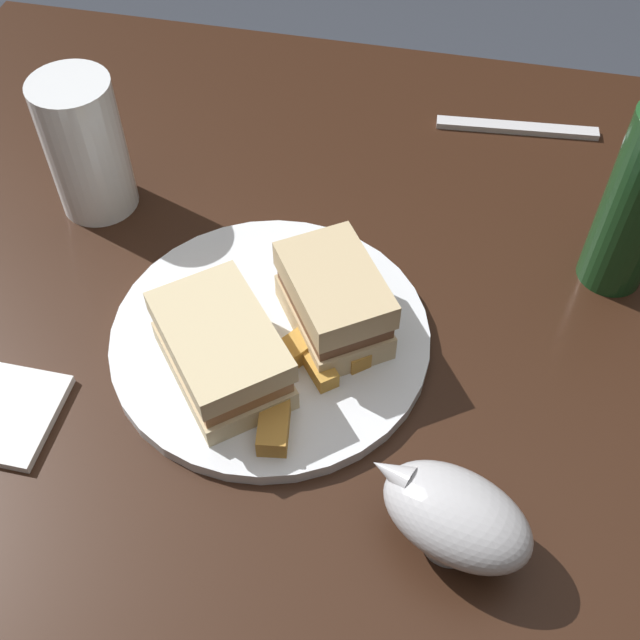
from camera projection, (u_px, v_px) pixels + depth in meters
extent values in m
plane|color=#333842|center=(347.00, 615.00, 1.28)|extent=(6.00, 6.00, 0.00)
cube|color=black|center=(355.00, 518.00, 0.99)|extent=(1.16, 0.93, 0.74)
cylinder|color=white|center=(271.00, 337.00, 0.69)|extent=(0.28, 0.28, 0.01)
cube|color=beige|center=(224.00, 364.00, 0.65)|extent=(0.14, 0.15, 0.02)
cube|color=#B27A4C|center=(221.00, 350.00, 0.64)|extent=(0.13, 0.14, 0.02)
cube|color=beige|center=(219.00, 336.00, 0.62)|extent=(0.14, 0.15, 0.02)
cube|color=#CCB284|center=(333.00, 317.00, 0.68)|extent=(0.12, 0.13, 0.03)
cube|color=brown|center=(334.00, 302.00, 0.66)|extent=(0.11, 0.12, 0.02)
cube|color=#CCB284|center=(334.00, 286.00, 0.65)|extent=(0.12, 0.13, 0.03)
cube|color=#B77F33|center=(349.00, 346.00, 0.66)|extent=(0.04, 0.05, 0.02)
cube|color=gold|center=(317.00, 364.00, 0.65)|extent=(0.04, 0.05, 0.02)
cube|color=#B77F33|center=(274.00, 422.00, 0.62)|extent=(0.03, 0.06, 0.02)
cube|color=#B77F33|center=(229.00, 393.00, 0.63)|extent=(0.03, 0.04, 0.02)
cube|color=gold|center=(290.00, 354.00, 0.66)|extent=(0.04, 0.05, 0.02)
cylinder|color=white|center=(86.00, 147.00, 0.75)|extent=(0.08, 0.08, 0.14)
cylinder|color=orange|center=(93.00, 173.00, 0.78)|extent=(0.07, 0.07, 0.08)
cylinder|color=#B7B7BC|center=(451.00, 535.00, 0.57)|extent=(0.04, 0.04, 0.02)
ellipsoid|color=#B7B7BC|center=(457.00, 516.00, 0.55)|extent=(0.13, 0.10, 0.05)
ellipsoid|color=#381E0F|center=(458.00, 512.00, 0.54)|extent=(0.11, 0.09, 0.02)
cone|color=#B7B7BC|center=(392.00, 472.00, 0.56)|extent=(0.04, 0.03, 0.02)
cylinder|color=#19421E|center=(638.00, 203.00, 0.67)|extent=(0.06, 0.06, 0.18)
cube|color=silver|center=(517.00, 128.00, 0.88)|extent=(0.18, 0.03, 0.01)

